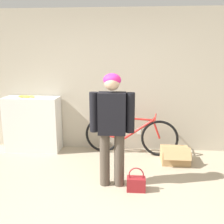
{
  "coord_description": "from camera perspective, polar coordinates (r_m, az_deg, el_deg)",
  "views": [
    {
      "loc": [
        0.41,
        -2.49,
        1.83
      ],
      "look_at": [
        0.15,
        0.89,
        1.06
      ],
      "focal_mm": 42.0,
      "sensor_mm": 36.0,
      "label": 1
    }
  ],
  "objects": [
    {
      "name": "ground_plane",
      "position": [
        3.12,
        -4.33,
        -23.15
      ],
      "size": [
        14.0,
        14.0,
        0.0
      ],
      "primitive_type": "plane",
      "color": "tan"
    },
    {
      "name": "wall_back",
      "position": [
        4.9,
        -0.34,
        6.68
      ],
      "size": [
        8.0,
        0.07,
        2.6
      ],
      "color": "#B7AD99",
      "rests_on": "ground_plane"
    },
    {
      "name": "side_shelf",
      "position": [
        5.14,
        -16.83,
        -2.55
      ],
      "size": [
        1.0,
        0.4,
        1.02
      ],
      "color": "white",
      "rests_on": "ground_plane"
    },
    {
      "name": "person",
      "position": [
        3.51,
        0.0,
        -2.11
      ],
      "size": [
        0.6,
        0.23,
        1.57
      ],
      "rotation": [
        0.0,
        0.0,
        0.01
      ],
      "color": "#4C4238",
      "rests_on": "ground_plane"
    },
    {
      "name": "bicycle",
      "position": [
        4.79,
        4.05,
        -5.09
      ],
      "size": [
        1.69,
        0.46,
        0.73
      ],
      "rotation": [
        0.0,
        0.0,
        -0.12
      ],
      "color": "black",
      "rests_on": "ground_plane"
    },
    {
      "name": "banana",
      "position": [
        5.01,
        -18.1,
        3.23
      ],
      "size": [
        0.33,
        0.09,
        0.04
      ],
      "color": "#EAD64C",
      "rests_on": "side_shelf"
    },
    {
      "name": "handbag",
      "position": [
        3.67,
        5.27,
        -15.19
      ],
      "size": [
        0.25,
        0.15,
        0.33
      ],
      "color": "maroon",
      "rests_on": "ground_plane"
    },
    {
      "name": "cardboard_box",
      "position": [
        4.63,
        13.55,
        -9.16
      ],
      "size": [
        0.47,
        0.47,
        0.32
      ],
      "color": "tan",
      "rests_on": "ground_plane"
    }
  ]
}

